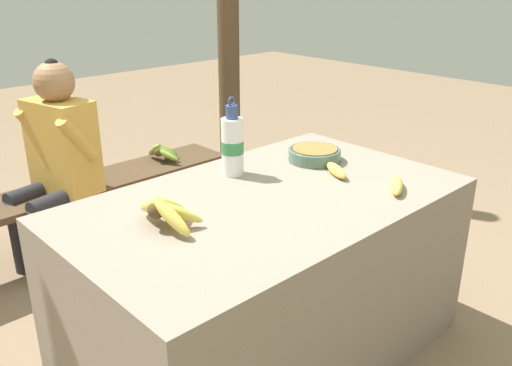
% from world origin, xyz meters
% --- Properties ---
extents(ground_plane, '(12.00, 12.00, 0.00)m').
position_xyz_m(ground_plane, '(0.00, 0.00, 0.00)').
color(ground_plane, '#846B51').
extents(market_counter, '(1.46, 0.87, 0.68)m').
position_xyz_m(market_counter, '(0.00, 0.00, 0.34)').
color(market_counter, gray).
rests_on(market_counter, ground_plane).
extents(banana_bunch_ripe, '(0.16, 0.29, 0.12)m').
position_xyz_m(banana_bunch_ripe, '(-0.40, 0.04, 0.74)').
color(banana_bunch_ripe, '#4C381E').
rests_on(banana_bunch_ripe, market_counter).
extents(serving_bowl, '(0.22, 0.22, 0.06)m').
position_xyz_m(serving_bowl, '(0.42, 0.14, 0.71)').
color(serving_bowl, '#4C6B5B').
rests_on(serving_bowl, market_counter).
extents(water_bottle, '(0.09, 0.09, 0.31)m').
position_xyz_m(water_bottle, '(0.06, 0.26, 0.80)').
color(water_bottle, white).
rests_on(water_bottle, market_counter).
extents(loose_banana_front, '(0.17, 0.13, 0.04)m').
position_xyz_m(loose_banana_front, '(0.39, -0.29, 0.70)').
color(loose_banana_front, '#E0C64C').
rests_on(loose_banana_front, market_counter).
extents(loose_banana_side, '(0.11, 0.16, 0.04)m').
position_xyz_m(loose_banana_side, '(0.35, -0.03, 0.70)').
color(loose_banana_side, '#E0C64C').
rests_on(loose_banana_side, market_counter).
extents(wooden_bench, '(1.68, 0.32, 0.38)m').
position_xyz_m(wooden_bench, '(-0.08, 1.30, 0.33)').
color(wooden_bench, '#4C3823').
rests_on(wooden_bench, ground_plane).
extents(seated_vendor, '(0.45, 0.42, 1.05)m').
position_xyz_m(seated_vendor, '(-0.24, 1.25, 0.60)').
color(seated_vendor, '#232328').
rests_on(seated_vendor, ground_plane).
extents(banana_bunch_green, '(0.16, 0.27, 0.13)m').
position_xyz_m(banana_bunch_green, '(0.41, 1.30, 0.44)').
color(banana_bunch_green, '#4C381E').
rests_on(banana_bunch_green, wooden_bench).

